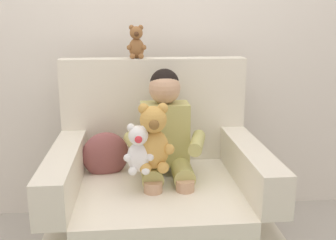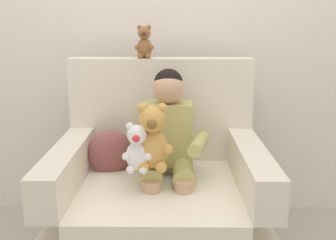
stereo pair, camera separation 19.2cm
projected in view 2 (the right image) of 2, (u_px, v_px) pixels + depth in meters
back_wall at (162, 21)px, 2.54m from camera, size 6.00×0.10×2.60m
armchair at (160, 201)px, 2.14m from camera, size 1.09×0.93×1.09m
seated_child at (168, 139)px, 2.08m from camera, size 0.45×0.39×0.82m
plush_honey at (153, 139)px, 1.91m from camera, size 0.20×0.16×0.34m
plush_white at (137, 149)px, 1.89m from camera, size 0.15×0.12×0.25m
plush_brown_on_backrest at (144, 43)px, 2.27m from camera, size 0.11×0.09×0.19m
throw_pillow at (110, 153)px, 2.21m from camera, size 0.28×0.17×0.26m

